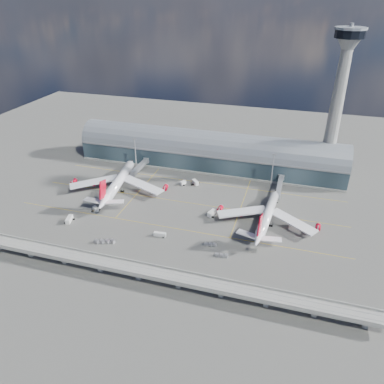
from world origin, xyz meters
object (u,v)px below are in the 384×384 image
(service_truck_2, at_px, (160,234))
(service_truck_3, at_px, (212,213))
(control_tower, at_px, (336,108))
(airliner_right, at_px, (267,216))
(airliner_left, at_px, (118,183))
(service_truck_5, at_px, (195,182))
(cargo_train_0, at_px, (105,242))
(floodlight_mast_right, at_px, (272,170))
(cargo_train_2, at_px, (221,255))
(service_truck_0, at_px, (69,219))
(service_truck_1, at_px, (96,209))
(floodlight_mast_left, at_px, (135,154))
(service_truck_4, at_px, (183,183))
(cargo_train_1, at_px, (210,245))

(service_truck_2, xyz_separation_m, service_truck_3, (22.24, 29.23, 0.30))
(control_tower, distance_m, service_truck_3, 110.45)
(airliner_right, bearing_deg, airliner_left, 177.37)
(service_truck_5, distance_m, cargo_train_0, 84.59)
(airliner_right, bearing_deg, floodlight_mast_right, 97.16)
(cargo_train_0, bearing_deg, airliner_right, -43.54)
(floodlight_mast_right, relative_size, cargo_train_2, 3.62)
(service_truck_0, bearing_deg, service_truck_1, 44.76)
(control_tower, distance_m, cargo_train_2, 131.89)
(service_truck_3, bearing_deg, floodlight_mast_left, 165.00)
(control_tower, relative_size, service_truck_1, 20.23)
(service_truck_4, bearing_deg, cargo_train_2, -35.20)
(control_tower, height_order, service_truck_5, control_tower)
(service_truck_3, bearing_deg, floodlight_mast_right, 74.50)
(floodlight_mast_right, distance_m, airliner_left, 104.42)
(service_truck_3, distance_m, service_truck_5, 41.79)
(service_truck_4, bearing_deg, service_truck_0, -104.53)
(floodlight_mast_right, distance_m, cargo_train_0, 119.83)
(floodlight_mast_right, xyz_separation_m, service_truck_2, (-52.67, -74.81, -12.33))
(airliner_left, bearing_deg, cargo_train_2, -39.50)
(airliner_right, bearing_deg, service_truck_5, 150.47)
(cargo_train_2, bearing_deg, floodlight_mast_right, -4.29)
(airliner_right, bearing_deg, service_truck_1, -167.00)
(control_tower, relative_size, floodlight_mast_left, 4.01)
(service_truck_4, distance_m, service_truck_5, 8.67)
(control_tower, bearing_deg, service_truck_1, -146.66)
(service_truck_2, xyz_separation_m, service_truck_4, (-6.73, 62.90, 0.02))
(cargo_train_2, bearing_deg, airliner_right, -19.37)
(service_truck_1, height_order, service_truck_2, service_truck_1)
(airliner_right, height_order, service_truck_2, airliner_right)
(control_tower, distance_m, floodlight_mast_right, 58.76)
(control_tower, xyz_separation_m, service_truck_5, (-86.14, -37.28, -50.07))
(airliner_left, bearing_deg, floodlight_mast_left, 83.48)
(control_tower, bearing_deg, service_truck_4, -157.08)
(airliner_left, distance_m, service_truck_4, 44.95)
(airliner_left, height_order, service_truck_2, airliner_left)
(service_truck_1, bearing_deg, airliner_right, -47.86)
(airliner_right, distance_m, service_truck_2, 62.87)
(airliner_left, height_order, service_truck_3, airliner_left)
(airliner_right, bearing_deg, service_truck_3, -174.67)
(cargo_train_1, bearing_deg, airliner_right, -31.39)
(floodlight_mast_left, relative_size, service_truck_2, 3.66)
(floodlight_mast_right, bearing_deg, cargo_train_1, -107.53)
(airliner_left, xyz_separation_m, service_truck_4, (39.38, 21.10, -4.89))
(control_tower, relative_size, cargo_train_2, 14.50)
(service_truck_5, bearing_deg, service_truck_0, -172.40)
(service_truck_4, bearing_deg, control_tower, 46.11)
(service_truck_3, bearing_deg, cargo_train_1, -59.05)
(service_truck_3, distance_m, cargo_train_2, 39.69)
(floodlight_mast_left, relative_size, cargo_train_0, 2.27)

